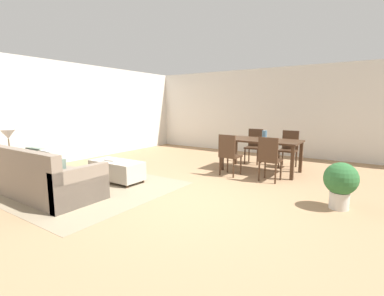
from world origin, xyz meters
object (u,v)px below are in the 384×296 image
at_px(couch, 46,180).
at_px(dining_chair_near_left, 229,153).
at_px(table_lamp, 8,136).
at_px(ottoman_table, 117,170).
at_px(side_table, 11,162).
at_px(dining_table, 261,143).
at_px(dining_chair_far_right, 289,147).
at_px(dining_chair_near_right, 269,157).
at_px(book_on_ottoman, 112,160).
at_px(potted_plant, 341,182).
at_px(dining_chair_far_left, 254,144).
at_px(vase_centerpiece, 264,135).

relative_size(couch, dining_chair_near_left, 2.10).
bearing_deg(table_lamp, ottoman_table, 40.89).
bearing_deg(side_table, table_lamp, 26.57).
xyz_separation_m(dining_table, dining_chair_far_right, (0.43, 0.84, -0.15)).
bearing_deg(table_lamp, dining_chair_near_right, 36.30).
relative_size(book_on_ottoman, potted_plant, 0.37).
height_order(dining_chair_near_left, book_on_ottoman, dining_chair_near_left).
relative_size(ottoman_table, table_lamp, 2.17).
height_order(couch, book_on_ottoman, couch).
height_order(book_on_ottoman, potted_plant, potted_plant).
xyz_separation_m(couch, table_lamp, (-1.26, 0.00, 0.68)).
height_order(couch, dining_chair_near_right, dining_chair_near_right).
relative_size(dining_chair_near_right, dining_chair_far_right, 1.00).
relative_size(ottoman_table, dining_table, 0.65).
height_order(table_lamp, dining_chair_far_left, table_lamp).
bearing_deg(ottoman_table, dining_chair_near_right, 33.34).
bearing_deg(potted_plant, side_table, -158.66).
distance_m(dining_chair_near_left, dining_chair_near_right, 0.90).
distance_m(dining_chair_far_left, vase_centerpiece, 1.06).
height_order(dining_chair_far_right, book_on_ottoman, dining_chair_far_right).
relative_size(couch, book_on_ottoman, 7.44).
bearing_deg(dining_chair_far_left, couch, -112.56).
bearing_deg(side_table, ottoman_table, 40.89).
distance_m(ottoman_table, book_on_ottoman, 0.22).
height_order(dining_table, dining_chair_near_right, dining_chair_near_right).
relative_size(side_table, vase_centerpiece, 2.65).
xyz_separation_m(dining_chair_near_left, dining_chair_near_right, (0.89, 0.02, 0.00)).
bearing_deg(dining_table, dining_chair_far_right, 62.68).
distance_m(table_lamp, dining_chair_far_right, 6.21).
xyz_separation_m(couch, dining_chair_far_right, (2.83, 4.64, 0.22)).
relative_size(side_table, dining_chair_far_left, 0.61).
distance_m(table_lamp, dining_chair_near_right, 5.13).
bearing_deg(dining_chair_far_right, dining_table, -117.32).
xyz_separation_m(ottoman_table, dining_chair_far_left, (1.67, 3.31, 0.28)).
distance_m(side_table, dining_chair_far_left, 5.62).
relative_size(dining_chair_far_right, vase_centerpiece, 4.31).
relative_size(dining_table, dining_chair_far_right, 1.92).
height_order(dining_chair_near_right, dining_chair_far_left, same).
distance_m(dining_chair_near_left, vase_centerpiece, 1.01).
distance_m(dining_table, vase_centerpiece, 0.21).
bearing_deg(vase_centerpiece, potted_plant, -43.17).
distance_m(dining_chair_far_left, dining_chair_far_right, 0.91).
bearing_deg(dining_chair_far_left, table_lamp, -124.56).
height_order(ottoman_table, dining_chair_far_right, dining_chair_far_right).
bearing_deg(dining_table, side_table, -133.90).
distance_m(dining_table, potted_plant, 2.48).
height_order(dining_chair_far_left, book_on_ottoman, dining_chair_far_left).
height_order(dining_table, dining_chair_far_left, dining_chair_far_left).
xyz_separation_m(side_table, book_on_ottoman, (1.42, 1.29, -0.00)).
xyz_separation_m(dining_chair_near_right, potted_plant, (1.38, -0.88, -0.10)).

